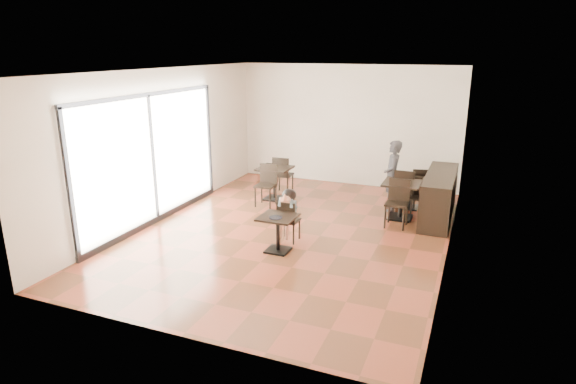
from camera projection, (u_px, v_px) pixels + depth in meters
The scene contains 23 objects.
floor at pixel (293, 232), 9.81m from camera, with size 6.00×8.00×0.01m, color brown.
ceiling at pixel (293, 70), 8.89m from camera, with size 6.00×8.00×0.01m, color silver.
wall_back at pixel (347, 126), 12.90m from camera, with size 6.00×0.01×3.20m, color white.
wall_front at pixel (173, 221), 5.79m from camera, with size 6.00×0.01×3.20m, color white.
wall_left at pixel (164, 144), 10.42m from camera, with size 0.01×8.00×3.20m, color white.
wall_right at pixel (455, 169), 8.28m from camera, with size 0.01×8.00×3.20m, color white.
storefront_window at pixel (152, 158), 10.02m from camera, with size 0.04×4.50×2.60m, color white.
child_table at pixel (278, 234), 8.78m from camera, with size 0.65×0.65×0.68m, color black, non-canonical shape.
child_chair at pixel (289, 221), 9.25m from camera, with size 0.37×0.37×0.82m, color black, non-canonical shape.
child at pixel (289, 215), 9.22m from camera, with size 0.37×0.52×1.03m, color slate, non-canonical shape.
plate at pixel (276, 218), 8.59m from camera, with size 0.23×0.23×0.01m, color black.
pizza_slice at pixel (285, 199), 8.94m from camera, with size 0.24×0.18×0.06m, color #E8BB86, non-canonical shape.
adult_patron at pixel (392, 176), 10.93m from camera, with size 0.59×0.39×1.62m, color #343339.
cafe_table_mid at pixel (401, 200), 10.48m from camera, with size 0.78×0.78×0.82m, color black, non-canonical shape.
cafe_table_left at pixel (275, 183), 11.82m from camera, with size 0.77×0.77×0.81m, color black, non-canonical shape.
cafe_table_back at pixel (410, 193), 11.19m from camera, with size 0.67×0.67×0.71m, color black, non-canonical shape.
chair_mid_a at pixel (405, 190), 10.94m from camera, with size 0.45×0.45×0.99m, color black, non-canonical shape.
chair_mid_b at pixel (397, 204), 9.96m from camera, with size 0.45×0.45×0.99m, color black, non-canonical shape.
chair_left_a at pixel (283, 175), 12.28m from camera, with size 0.44×0.44×0.97m, color black, non-canonical shape.
chair_left_b at pixel (266, 186), 11.30m from camera, with size 0.44×0.44×0.97m, color black, non-canonical shape.
chair_back_a at pixel (419, 185), 11.61m from camera, with size 0.38×0.38×0.85m, color black, non-canonical shape.
chair_back_b at pixel (413, 198), 10.63m from camera, with size 0.38×0.38×0.85m, color black, non-canonical shape.
service_counter at pixel (439, 196), 10.50m from camera, with size 0.60×2.40×1.00m, color black.
Camera 1 is at (3.32, -8.54, 3.60)m, focal length 30.00 mm.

